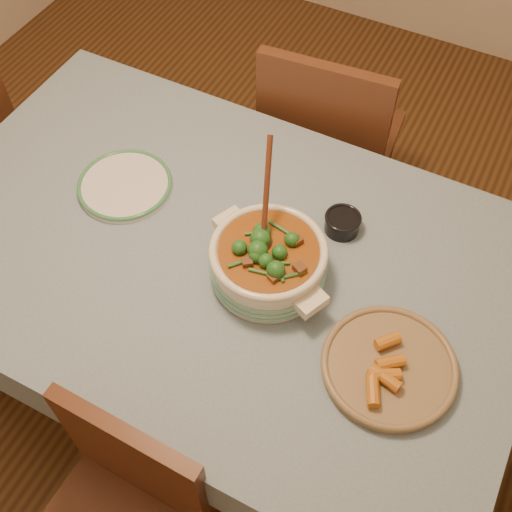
{
  "coord_description": "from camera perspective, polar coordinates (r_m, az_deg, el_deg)",
  "views": [
    {
      "loc": [
        0.56,
        -0.84,
        2.15
      ],
      "look_at": [
        0.14,
        -0.03,
        0.86
      ],
      "focal_mm": 45.0,
      "sensor_mm": 36.0,
      "label": 1
    }
  ],
  "objects": [
    {
      "name": "chair_far",
      "position": [
        2.32,
        6.34,
        10.14
      ],
      "size": [
        0.48,
        0.48,
        0.94
      ],
      "rotation": [
        0.0,
        0.0,
        3.23
      ],
      "color": "#522C19",
      "rests_on": "floor"
    },
    {
      "name": "stew_casserole",
      "position": [
        1.61,
        1.08,
        -0.29
      ],
      "size": [
        0.38,
        0.38,
        0.35
      ],
      "rotation": [
        0.0,
        0.0,
        -0.42
      ],
      "color": "beige",
      "rests_on": "dining_table"
    },
    {
      "name": "white_plate",
      "position": [
        1.89,
        -11.57,
        6.19
      ],
      "size": [
        0.31,
        0.31,
        0.02
      ],
      "rotation": [
        0.0,
        0.0,
        -0.15
      ],
      "color": "silver",
      "rests_on": "dining_table"
    },
    {
      "name": "dining_table",
      "position": [
        1.79,
        -3.49,
        -1.3
      ],
      "size": [
        1.68,
        1.08,
        0.76
      ],
      "color": "brown",
      "rests_on": "floor"
    },
    {
      "name": "condiment_bowl",
      "position": [
        1.76,
        7.7,
        3.01
      ],
      "size": [
        0.1,
        0.1,
        0.05
      ],
      "rotation": [
        0.0,
        0.0,
        0.06
      ],
      "color": "black",
      "rests_on": "dining_table"
    },
    {
      "name": "fried_plate",
      "position": [
        1.55,
        11.77,
        -9.5
      ],
      "size": [
        0.4,
        0.4,
        0.05
      ],
      "rotation": [
        0.0,
        0.0,
        0.31
      ],
      "color": "olive",
      "rests_on": "dining_table"
    },
    {
      "name": "floor",
      "position": [
        2.37,
        -2.68,
        -10.34
      ],
      "size": [
        4.5,
        4.5,
        0.0
      ],
      "primitive_type": "plane",
      "color": "#402212",
      "rests_on": "ground"
    }
  ]
}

